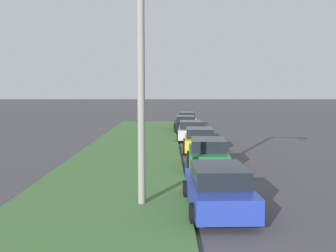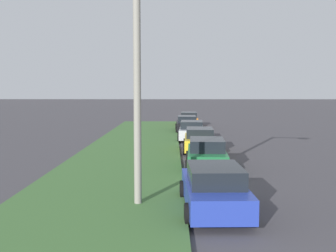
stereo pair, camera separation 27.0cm
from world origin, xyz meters
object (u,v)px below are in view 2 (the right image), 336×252
parked_car_blue (214,189)px  parked_car_silver (192,131)px  streetlight (148,71)px  parked_car_black (187,124)px  parked_car_yellow (200,140)px  parked_car_green (207,154)px  parked_car_orange (189,119)px

parked_car_blue → parked_car_silver: 17.31m
parked_car_blue → streetlight: size_ratio=0.58×
parked_car_blue → parked_car_black: size_ratio=1.01×
parked_car_black → parked_car_yellow: bearing=-178.2°
parked_car_blue → parked_car_green: (6.64, -0.34, 0.00)m
parked_car_green → parked_car_yellow: size_ratio=1.00×
parked_car_silver → parked_car_black: size_ratio=1.02×
parked_car_blue → parked_car_orange: 28.88m
parked_car_yellow → parked_car_green: bearing=-177.6°
parked_car_silver → parked_car_orange: 11.56m
parked_car_green → streetlight: size_ratio=0.58×
parked_car_orange → parked_car_yellow: bearing=-179.5°
parked_car_green → parked_car_silver: bearing=4.0°
parked_car_blue → streetlight: (0.38, 2.09, 3.67)m
parked_car_blue → parked_car_yellow: 11.87m
parked_car_silver → parked_car_green: bearing=-175.8°
parked_car_blue → streetlight: 4.24m
parked_car_orange → parked_car_blue: bearing=179.8°
parked_car_black → streetlight: bearing=174.6°
streetlight → parked_car_green: bearing=-21.2°
parked_car_blue → parked_car_silver: size_ratio=0.99×
parked_car_green → parked_car_orange: size_ratio=1.02×
parked_car_silver → parked_car_blue: bearing=-177.3°
parked_car_black → parked_car_orange: size_ratio=1.00×
streetlight → parked_car_yellow: bearing=-12.0°
parked_car_yellow → parked_car_orange: (17.01, -0.02, 0.00)m
parked_car_yellow → parked_car_orange: same height
parked_car_blue → parked_car_orange: size_ratio=1.01×
parked_car_yellow → parked_car_silver: 5.45m
parked_car_silver → parked_car_orange: (11.56, -0.25, 0.00)m
parked_car_orange → streetlight: size_ratio=0.58×
parked_car_green → parked_car_black: same height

